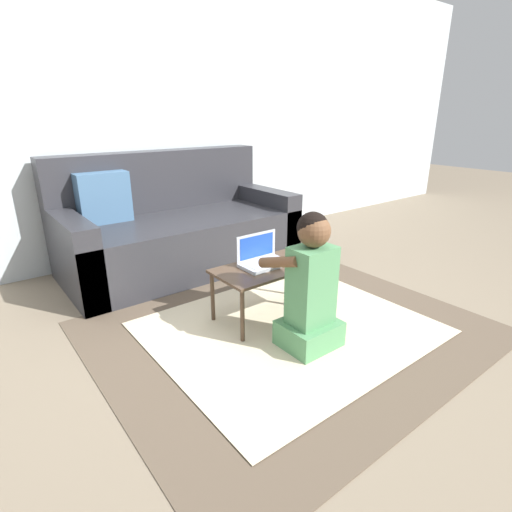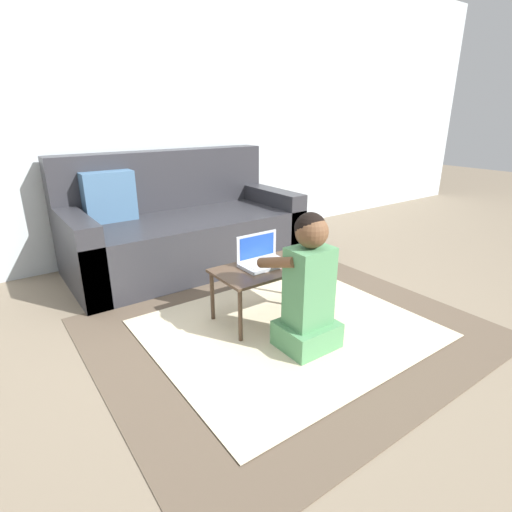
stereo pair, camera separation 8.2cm
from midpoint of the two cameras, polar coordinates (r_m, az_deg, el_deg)
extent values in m
plane|color=#7F705B|center=(2.26, 4.30, -11.50)|extent=(16.00, 16.00, 0.00)
cube|color=silver|center=(3.50, -15.58, 20.44)|extent=(9.00, 0.06, 2.50)
cube|color=brown|center=(2.34, 5.56, -10.31)|extent=(2.07, 1.76, 0.01)
cube|color=beige|center=(2.33, 5.56, -10.20)|extent=(1.49, 1.27, 0.00)
cube|color=#2D2D33|center=(3.21, -9.20, 2.11)|extent=(1.77, 0.86, 0.42)
cube|color=#2D2D33|center=(3.41, -12.20, 10.61)|extent=(1.77, 0.19, 0.47)
cube|color=#2D2D33|center=(2.95, -23.38, 0.37)|extent=(0.16, 0.86, 0.55)
cube|color=#2D2D33|center=(3.61, 2.28, 5.38)|extent=(0.16, 0.86, 0.55)
cube|color=#426689|center=(3.09, -19.52, 7.99)|extent=(0.36, 0.14, 0.36)
cube|color=#4C3828|center=(2.33, 2.67, -1.68)|extent=(0.63, 0.35, 0.02)
cylinder|color=#4C3828|center=(2.14, -1.16, -8.64)|extent=(0.02, 0.02, 0.31)
cylinder|color=#4C3828|center=(2.48, 10.10, -4.74)|extent=(0.02, 0.02, 0.31)
cylinder|color=#4C3828|center=(2.36, -5.27, -5.81)|extent=(0.02, 0.02, 0.31)
cylinder|color=#4C3828|center=(2.67, 5.59, -2.63)|extent=(0.02, 0.02, 0.31)
cube|color=#B7BCC6|center=(2.33, 2.28, -1.21)|extent=(0.28, 0.17, 0.02)
cube|color=silver|center=(2.32, 2.52, -1.06)|extent=(0.23, 0.10, 0.00)
cube|color=#B7BCC6|center=(2.36, 1.10, 1.41)|extent=(0.28, 0.01, 0.16)
cube|color=#1E47B7|center=(2.36, 1.16, 1.39)|extent=(0.24, 0.00, 0.13)
ellipsoid|color=silver|center=(2.41, 6.78, -0.34)|extent=(0.07, 0.10, 0.04)
cube|color=#518E5B|center=(2.16, 8.34, -11.08)|extent=(0.29, 0.25, 0.14)
cube|color=#518E5B|center=(2.03, 8.73, -4.33)|extent=(0.22, 0.16, 0.41)
sphere|color=brown|center=(1.93, 9.17, 3.45)|extent=(0.16, 0.16, 0.16)
sphere|color=black|center=(1.93, 8.99, 3.93)|extent=(0.16, 0.16, 0.16)
cylinder|color=brown|center=(2.02, 4.16, -0.92)|extent=(0.06, 0.29, 0.14)
cylinder|color=brown|center=(2.14, 8.36, 0.21)|extent=(0.06, 0.29, 0.14)
camera|label=1|loc=(0.04, -88.99, 0.36)|focal=28.00mm
camera|label=2|loc=(0.04, 91.01, -0.36)|focal=28.00mm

